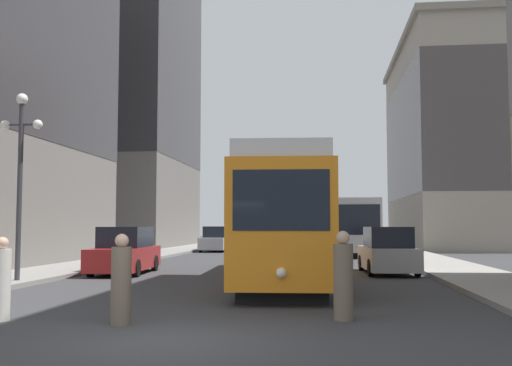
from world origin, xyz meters
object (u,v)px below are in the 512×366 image
object	(u,v)px
parked_car_left_mid	(217,240)
pedestrian_on_sidewalk	(121,282)
parked_car_right_far	(388,252)
pedestrian_crossing_far	(1,281)
parked_car_left_near	(125,252)
lamp_post_left_near	(20,158)
streetcar	(285,219)
pedestrian_crossing_near	(343,278)
transit_bus	(356,225)

from	to	relation	value
parked_car_left_mid	pedestrian_on_sidewalk	bearing A→B (deg)	-82.52
parked_car_left_mid	parked_car_right_far	distance (m)	21.77
parked_car_left_mid	parked_car_right_far	size ratio (longest dim) A/B	0.99
parked_car_left_mid	pedestrian_crossing_far	xyz separation A→B (m)	(1.37, -31.90, -0.08)
parked_car_left_near	lamp_post_left_near	xyz separation A→B (m)	(-1.90, -4.74, 3.18)
parked_car_right_far	lamp_post_left_near	bearing A→B (deg)	22.87
streetcar	lamp_post_left_near	size ratio (longest dim) A/B	2.55
parked_car_left_near	lamp_post_left_near	world-z (taller)	lamp_post_left_near
parked_car_left_mid	parked_car_right_far	world-z (taller)	same
parked_car_left_near	pedestrian_on_sidewalk	xyz separation A→B (m)	(3.89, -11.74, -0.05)
pedestrian_crossing_far	lamp_post_left_near	bearing A→B (deg)	-1.23
pedestrian_crossing_near	pedestrian_on_sidewalk	bearing A→B (deg)	-44.72
streetcar	pedestrian_crossing_near	xyz separation A→B (m)	(1.69, -8.96, -1.28)
streetcar	lamp_post_left_near	bearing A→B (deg)	-162.96
parked_car_left_mid	lamp_post_left_near	size ratio (longest dim) A/B	0.78
parked_car_left_near	parked_car_right_far	world-z (taller)	same
parked_car_right_far	pedestrian_crossing_far	distance (m)	15.44
pedestrian_crossing_far	lamp_post_left_near	xyz separation A→B (m)	(-3.27, 6.78, 3.27)
transit_bus	parked_car_right_far	world-z (taller)	transit_bus
pedestrian_crossing_near	lamp_post_left_near	bearing A→B (deg)	-89.28
parked_car_left_near	parked_car_left_mid	distance (m)	20.38
pedestrian_on_sidewalk	parked_car_left_near	bearing A→B (deg)	-29.81
parked_car_left_mid	parked_car_right_far	xyz separation A→B (m)	(10.20, -19.24, -0.00)
parked_car_right_far	pedestrian_crossing_near	size ratio (longest dim) A/B	2.68
parked_car_right_far	lamp_post_left_near	xyz separation A→B (m)	(-12.10, -5.88, 3.18)
streetcar	parked_car_right_far	xyz separation A→B (m)	(3.81, 2.90, -1.26)
transit_bus	parked_car_right_far	distance (m)	15.56
parked_car_right_far	parked_car_left_mid	bearing A→B (deg)	-65.13
parked_car_left_mid	pedestrian_crossing_near	world-z (taller)	parked_car_left_mid
parked_car_left_mid	lamp_post_left_near	distance (m)	25.39
transit_bus	pedestrian_crossing_near	xyz separation A→B (m)	(-1.76, -27.38, -1.13)
parked_car_left_near	transit_bus	bearing A→B (deg)	56.07
transit_bus	parked_car_right_far	bearing A→B (deg)	-87.52
parked_car_left_near	lamp_post_left_near	size ratio (longest dim) A/B	0.83
transit_bus	parked_car_left_near	size ratio (longest dim) A/B	2.29
streetcar	pedestrian_on_sidewalk	bearing A→B (deg)	-106.80
transit_bus	pedestrian_crossing_far	distance (m)	29.44
pedestrian_crossing_near	lamp_post_left_near	world-z (taller)	lamp_post_left_near
parked_car_left_mid	pedestrian_crossing_near	xyz separation A→B (m)	(8.08, -31.11, -0.03)
parked_car_left_near	parked_car_right_far	bearing A→B (deg)	3.05
parked_car_right_far	pedestrian_crossing_far	xyz separation A→B (m)	(-8.83, -12.66, -0.08)
parked_car_left_near	parked_car_left_mid	bearing A→B (deg)	86.65
pedestrian_crossing_near	pedestrian_on_sidewalk	xyz separation A→B (m)	(-4.19, -1.01, -0.02)
transit_bus	parked_car_left_near	distance (m)	19.38
transit_bus	pedestrian_crossing_near	bearing A→B (deg)	-92.54
parked_car_left_mid	pedestrian_on_sidewalk	xyz separation A→B (m)	(3.88, -32.12, -0.05)
parked_car_left_near	pedestrian_crossing_near	world-z (taller)	parked_car_left_near
streetcar	pedestrian_crossing_far	world-z (taller)	streetcar
transit_bus	parked_car_left_mid	distance (m)	10.58
parked_car_right_far	pedestrian_crossing_near	distance (m)	12.06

